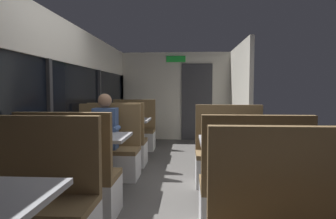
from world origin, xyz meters
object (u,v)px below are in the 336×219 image
at_px(dining_table_rear_aisle, 239,148).
at_px(bench_rear_aisle_facing_end, 252,197).
at_px(dining_table_mid_window, 92,143).
at_px(bench_rear_aisle_facing_entry, 230,161).
at_px(bench_far_window_facing_entry, 133,134).
at_px(seated_passenger, 106,143).
at_px(bench_mid_window_facing_end, 71,186).
at_px(bench_near_window_facing_entry, 36,215).
at_px(dining_table_far_window, 127,124).
at_px(bench_mid_window_facing_entry, 108,156).
at_px(bench_far_window_facing_end, 118,147).

distance_m(dining_table_rear_aisle, bench_rear_aisle_facing_end, 0.77).
bearing_deg(dining_table_mid_window, bench_rear_aisle_facing_entry, 15.59).
bearing_deg(bench_far_window_facing_entry, dining_table_rear_aisle, -59.19).
height_order(dining_table_mid_window, bench_rear_aisle_facing_entry, bench_rear_aisle_facing_entry).
bearing_deg(seated_passenger, dining_table_mid_window, -90.00).
bearing_deg(bench_rear_aisle_facing_end, dining_table_rear_aisle, 90.00).
distance_m(dining_table_mid_window, bench_mid_window_facing_end, 0.77).
bearing_deg(bench_near_window_facing_entry, dining_table_far_window, 90.00).
bearing_deg(bench_rear_aisle_facing_entry, bench_near_window_facing_entry, -133.25).
xyz_separation_m(bench_mid_window_facing_end, bench_rear_aisle_facing_end, (1.79, -0.20, 0.00)).
xyz_separation_m(dining_table_far_window, seated_passenger, (0.00, -1.48, -0.10)).
distance_m(bench_mid_window_facing_entry, bench_far_window_facing_entry, 2.10).
xyz_separation_m(dining_table_mid_window, bench_mid_window_facing_entry, (0.00, 0.70, -0.31)).
relative_size(dining_table_mid_window, dining_table_far_window, 1.00).
distance_m(dining_table_mid_window, dining_table_far_window, 2.10).
bearing_deg(seated_passenger, bench_mid_window_facing_entry, 90.00).
xyz_separation_m(dining_table_far_window, bench_far_window_facing_entry, (0.00, 0.70, -0.31)).
relative_size(bench_mid_window_facing_end, seated_passenger, 0.87).
xyz_separation_m(dining_table_rear_aisle, seated_passenger, (-1.79, 0.83, -0.10)).
bearing_deg(bench_far_window_facing_end, bench_far_window_facing_entry, 90.00).
bearing_deg(seated_passenger, bench_far_window_facing_entry, 90.00).
bearing_deg(bench_rear_aisle_facing_entry, dining_table_rear_aisle, -90.00).
bearing_deg(bench_far_window_facing_entry, seated_passenger, -90.00).
bearing_deg(bench_mid_window_facing_end, bench_rear_aisle_facing_entry, 33.81).
bearing_deg(bench_rear_aisle_facing_entry, bench_rear_aisle_facing_end, -90.00).
height_order(dining_table_far_window, bench_far_window_facing_entry, bench_far_window_facing_entry).
bearing_deg(bench_far_window_facing_entry, bench_mid_window_facing_end, -90.00).
relative_size(dining_table_rear_aisle, bench_rear_aisle_facing_entry, 0.82).
distance_m(dining_table_rear_aisle, seated_passenger, 1.97).
relative_size(bench_near_window_facing_entry, bench_mid_window_facing_entry, 1.00).
bearing_deg(dining_table_far_window, bench_near_window_facing_entry, -90.00).
distance_m(dining_table_far_window, bench_far_window_facing_entry, 0.77).
distance_m(bench_near_window_facing_entry, bench_rear_aisle_facing_entry, 2.61).
height_order(bench_mid_window_facing_end, seated_passenger, seated_passenger).
bearing_deg(seated_passenger, bench_mid_window_facing_end, -90.00).
xyz_separation_m(bench_mid_window_facing_entry, bench_rear_aisle_facing_end, (1.79, -1.60, 0.00)).
bearing_deg(bench_rear_aisle_facing_end, dining_table_mid_window, 153.32).
xyz_separation_m(dining_table_rear_aisle, bench_rear_aisle_facing_entry, (0.00, 0.70, -0.31)).
xyz_separation_m(dining_table_mid_window, dining_table_far_window, (0.00, 2.10, 0.00)).
distance_m(dining_table_mid_window, dining_table_rear_aisle, 1.80).
height_order(bench_near_window_facing_entry, bench_rear_aisle_facing_entry, same).
height_order(bench_far_window_facing_end, bench_rear_aisle_facing_end, same).
relative_size(dining_table_far_window, bench_far_window_facing_entry, 0.82).
relative_size(dining_table_mid_window, bench_far_window_facing_end, 0.82).
bearing_deg(bench_far_window_facing_entry, bench_near_window_facing_entry, -90.00).
bearing_deg(bench_mid_window_facing_entry, dining_table_rear_aisle, -26.68).
xyz_separation_m(dining_table_rear_aisle, bench_rear_aisle_facing_end, (0.00, -0.70, -0.31)).
distance_m(bench_near_window_facing_entry, bench_rear_aisle_facing_end, 1.86).
height_order(bench_mid_window_facing_entry, bench_far_window_facing_entry, same).
distance_m(bench_far_window_facing_end, bench_rear_aisle_facing_end, 2.92).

